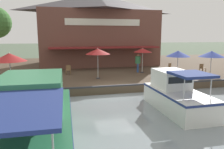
{
  "coord_description": "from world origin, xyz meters",
  "views": [
    {
      "loc": [
        14.43,
        -3.61,
        4.13
      ],
      "look_at": [
        -1.0,
        0.11,
        1.3
      ],
      "focal_mm": 35.0,
      "sensor_mm": 36.0,
      "label": 1
    }
  ],
  "objects_px": {
    "cafe_chair_far_corner_seat": "(68,69)",
    "motorboat_distant_upstream": "(173,94)",
    "patio_umbrella_by_entrance": "(9,57)",
    "cafe_chair_facing_river": "(202,68)",
    "motorboat_far_downstream": "(31,117)",
    "patio_umbrella_near_quay_edge": "(143,50)",
    "patio_umbrella_mid_patio_left": "(212,54)",
    "cafe_chair_mid_patio": "(171,67)",
    "person_mid_patio": "(138,61)",
    "patio_umbrella_far_corner": "(98,51)",
    "waterfront_restaurant": "(97,29)",
    "patio_umbrella_back_row": "(178,54)",
    "tree_upstream_bank": "(140,30)"
  },
  "relations": [
    {
      "from": "patio_umbrella_far_corner",
      "to": "patio_umbrella_by_entrance",
      "type": "xyz_separation_m",
      "value": [
        1.83,
        -6.36,
        -0.16
      ]
    },
    {
      "from": "waterfront_restaurant",
      "to": "person_mid_patio",
      "type": "height_order",
      "value": "waterfront_restaurant"
    },
    {
      "from": "patio_umbrella_by_entrance",
      "to": "waterfront_restaurant",
      "type": "bearing_deg",
      "value": 145.54
    },
    {
      "from": "patio_umbrella_near_quay_edge",
      "to": "patio_umbrella_back_row",
      "type": "xyz_separation_m",
      "value": [
        2.65,
        2.22,
        -0.14
      ]
    },
    {
      "from": "patio_umbrella_by_entrance",
      "to": "motorboat_distant_upstream",
      "type": "height_order",
      "value": "patio_umbrella_by_entrance"
    },
    {
      "from": "motorboat_far_downstream",
      "to": "tree_upstream_bank",
      "type": "relative_size",
      "value": 1.46
    },
    {
      "from": "patio_umbrella_mid_patio_left",
      "to": "cafe_chair_mid_patio",
      "type": "height_order",
      "value": "patio_umbrella_mid_patio_left"
    },
    {
      "from": "waterfront_restaurant",
      "to": "cafe_chair_far_corner_seat",
      "type": "distance_m",
      "value": 9.3
    },
    {
      "from": "person_mid_patio",
      "to": "patio_umbrella_far_corner",
      "type": "bearing_deg",
      "value": -62.98
    },
    {
      "from": "patio_umbrella_mid_patio_left",
      "to": "cafe_chair_mid_patio",
      "type": "bearing_deg",
      "value": -142.77
    },
    {
      "from": "waterfront_restaurant",
      "to": "cafe_chair_facing_river",
      "type": "height_order",
      "value": "waterfront_restaurant"
    },
    {
      "from": "cafe_chair_far_corner_seat",
      "to": "motorboat_far_downstream",
      "type": "bearing_deg",
      "value": -9.37
    },
    {
      "from": "waterfront_restaurant",
      "to": "patio_umbrella_far_corner",
      "type": "xyz_separation_m",
      "value": [
        9.92,
        -1.71,
        -2.1
      ]
    },
    {
      "from": "cafe_chair_mid_patio",
      "to": "person_mid_patio",
      "type": "bearing_deg",
      "value": -97.99
    },
    {
      "from": "cafe_chair_mid_patio",
      "to": "person_mid_patio",
      "type": "relative_size",
      "value": 0.47
    },
    {
      "from": "patio_umbrella_back_row",
      "to": "patio_umbrella_mid_patio_left",
      "type": "distance_m",
      "value": 3.01
    },
    {
      "from": "patio_umbrella_by_entrance",
      "to": "cafe_chair_mid_patio",
      "type": "height_order",
      "value": "patio_umbrella_by_entrance"
    },
    {
      "from": "patio_umbrella_far_corner",
      "to": "person_mid_patio",
      "type": "bearing_deg",
      "value": 117.02
    },
    {
      "from": "patio_umbrella_by_entrance",
      "to": "tree_upstream_bank",
      "type": "relative_size",
      "value": 0.37
    },
    {
      "from": "waterfront_restaurant",
      "to": "patio_umbrella_mid_patio_left",
      "type": "xyz_separation_m",
      "value": [
        11.13,
        8.16,
        -2.4
      ]
    },
    {
      "from": "patio_umbrella_by_entrance",
      "to": "patio_umbrella_mid_patio_left",
      "type": "relative_size",
      "value": 1.07
    },
    {
      "from": "patio_umbrella_by_entrance",
      "to": "patio_umbrella_mid_patio_left",
      "type": "xyz_separation_m",
      "value": [
        -0.61,
        16.22,
        -0.15
      ]
    },
    {
      "from": "motorboat_far_downstream",
      "to": "patio_umbrella_by_entrance",
      "type": "bearing_deg",
      "value": -163.73
    },
    {
      "from": "cafe_chair_far_corner_seat",
      "to": "motorboat_distant_upstream",
      "type": "bearing_deg",
      "value": 30.18
    },
    {
      "from": "person_mid_patio",
      "to": "motorboat_far_downstream",
      "type": "relative_size",
      "value": 0.19
    },
    {
      "from": "patio_umbrella_back_row",
      "to": "tree_upstream_bank",
      "type": "height_order",
      "value": "tree_upstream_bank"
    },
    {
      "from": "patio_umbrella_near_quay_edge",
      "to": "patio_umbrella_mid_patio_left",
      "type": "bearing_deg",
      "value": 58.88
    },
    {
      "from": "person_mid_patio",
      "to": "cafe_chair_facing_river",
      "type": "bearing_deg",
      "value": 74.74
    },
    {
      "from": "cafe_chair_far_corner_seat",
      "to": "person_mid_patio",
      "type": "bearing_deg",
      "value": 87.51
    },
    {
      "from": "patio_umbrella_back_row",
      "to": "tree_upstream_bank",
      "type": "relative_size",
      "value": 0.35
    },
    {
      "from": "patio_umbrella_by_entrance",
      "to": "motorboat_far_downstream",
      "type": "xyz_separation_m",
      "value": [
        7.25,
        2.12,
        -1.71
      ]
    },
    {
      "from": "patio_umbrella_near_quay_edge",
      "to": "motorboat_distant_upstream",
      "type": "xyz_separation_m",
      "value": [
        8.76,
        -1.58,
        -1.86
      ]
    },
    {
      "from": "patio_umbrella_far_corner",
      "to": "person_mid_patio",
      "type": "relative_size",
      "value": 1.41
    },
    {
      "from": "patio_umbrella_far_corner",
      "to": "motorboat_far_downstream",
      "type": "relative_size",
      "value": 0.27
    },
    {
      "from": "patio_umbrella_far_corner",
      "to": "motorboat_distant_upstream",
      "type": "height_order",
      "value": "patio_umbrella_far_corner"
    },
    {
      "from": "patio_umbrella_near_quay_edge",
      "to": "patio_umbrella_far_corner",
      "type": "height_order",
      "value": "patio_umbrella_far_corner"
    },
    {
      "from": "patio_umbrella_far_corner",
      "to": "tree_upstream_bank",
      "type": "xyz_separation_m",
      "value": [
        -13.75,
        8.79,
        2.12
      ]
    },
    {
      "from": "patio_umbrella_mid_patio_left",
      "to": "tree_upstream_bank",
      "type": "xyz_separation_m",
      "value": [
        -14.97,
        -1.08,
        2.43
      ]
    },
    {
      "from": "patio_umbrella_by_entrance",
      "to": "cafe_chair_facing_river",
      "type": "height_order",
      "value": "patio_umbrella_by_entrance"
    },
    {
      "from": "patio_umbrella_near_quay_edge",
      "to": "patio_umbrella_mid_patio_left",
      "type": "xyz_separation_m",
      "value": [
        3.13,
        5.19,
        -0.19
      ]
    },
    {
      "from": "patio_umbrella_by_entrance",
      "to": "patio_umbrella_mid_patio_left",
      "type": "distance_m",
      "value": 16.23
    },
    {
      "from": "patio_umbrella_near_quay_edge",
      "to": "patio_umbrella_far_corner",
      "type": "bearing_deg",
      "value": -67.68
    },
    {
      "from": "cafe_chair_facing_river",
      "to": "person_mid_patio",
      "type": "height_order",
      "value": "person_mid_patio"
    },
    {
      "from": "cafe_chair_facing_river",
      "to": "cafe_chair_mid_patio",
      "type": "distance_m",
      "value": 2.95
    },
    {
      "from": "waterfront_restaurant",
      "to": "patio_umbrella_back_row",
      "type": "height_order",
      "value": "waterfront_restaurant"
    },
    {
      "from": "waterfront_restaurant",
      "to": "patio_umbrella_near_quay_edge",
      "type": "distance_m",
      "value": 8.82
    },
    {
      "from": "cafe_chair_far_corner_seat",
      "to": "cafe_chair_mid_patio",
      "type": "distance_m",
      "value": 9.98
    },
    {
      "from": "waterfront_restaurant",
      "to": "person_mid_patio",
      "type": "distance_m",
      "value": 8.76
    },
    {
      "from": "patio_umbrella_by_entrance",
      "to": "cafe_chair_far_corner_seat",
      "type": "height_order",
      "value": "patio_umbrella_by_entrance"
    },
    {
      "from": "waterfront_restaurant",
      "to": "patio_umbrella_far_corner",
      "type": "relative_size",
      "value": 5.67
    }
  ]
}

